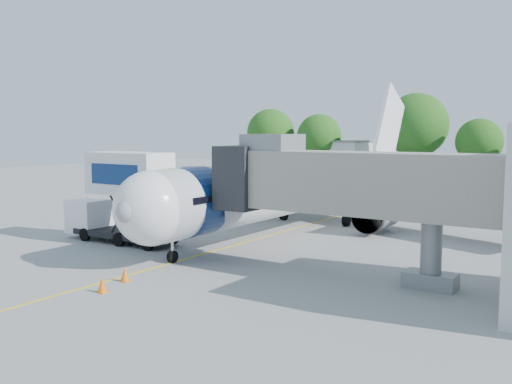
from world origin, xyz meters
The scene contains 14 objects.
ground centered at (0.00, 0.00, 0.00)m, with size 160.00×160.00×0.00m, color gray.
guidance_line centered at (0.00, 0.00, 0.01)m, with size 0.15×70.00×0.01m, color yellow.
taxiway_strip centered at (0.00, 42.00, 0.00)m, with size 120.00×10.00×0.01m, color #59595B.
aircraft centered at (0.00, 4.12, 2.95)m, with size 34.17×37.73×11.35m.
jet_bridge centered at (7.99, -7.00, 4.34)m, with size 13.90×3.20×6.60m.
catering_hiloader centered at (-6.27, -7.00, 2.76)m, with size 8.50×2.44×5.50m.
ground_tug centered at (2.76, -15.21, 0.78)m, with size 4.09×2.79×1.49m.
safety_cone_a centered at (0.72, -13.47, 0.31)m, with size 0.41×0.41×0.65m.
safety_cone_b centered at (1.26, -15.25, 0.32)m, with size 0.42×0.42×0.66m.
outbuilding_left centered at (-28.00, 60.00, 2.66)m, with size 18.40×8.40×5.30m.
tree_a centered at (-35.49, 56.29, 6.60)m, with size 8.53×8.53×10.88m.
tree_b centered at (-26.28, 57.45, 5.95)m, with size 7.69×7.69×9.81m.
tree_c centered at (-9.70, 58.71, 7.82)m, with size 10.10×10.10×12.88m.
tree_d centered at (0.10, 57.94, 5.30)m, with size 6.85×6.85×8.73m.
Camera 1 is at (19.53, -31.07, 6.69)m, focal length 40.00 mm.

